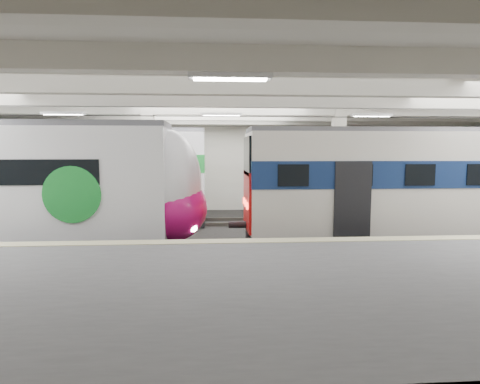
{
  "coord_description": "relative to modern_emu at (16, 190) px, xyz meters",
  "views": [
    {
      "loc": [
        -0.34,
        -13.84,
        3.52
      ],
      "look_at": [
        0.66,
        1.0,
        2.0
      ],
      "focal_mm": 30.0,
      "sensor_mm": 36.0,
      "label": 1
    }
  ],
  "objects": [
    {
      "name": "station_hall",
      "position": [
        6.93,
        -1.74,
        1.04
      ],
      "size": [
        36.0,
        24.0,
        5.75
      ],
      "color": "black",
      "rests_on": "ground"
    },
    {
      "name": "modern_emu",
      "position": [
        0.0,
        0.0,
        0.0
      ],
      "size": [
        13.93,
        2.88,
        4.49
      ],
      "color": "white",
      "rests_on": "ground"
    },
    {
      "name": "older_rer",
      "position": [
        14.21,
        0.0,
        0.06
      ],
      "size": [
        13.01,
        2.87,
        4.31
      ],
      "color": "silver",
      "rests_on": "ground"
    },
    {
      "name": "far_train",
      "position": [
        -0.97,
        5.5,
        0.15
      ],
      "size": [
        14.36,
        3.02,
        4.56
      ],
      "rotation": [
        0.0,
        0.0,
        0.01
      ],
      "color": "white",
      "rests_on": "ground"
    }
  ]
}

